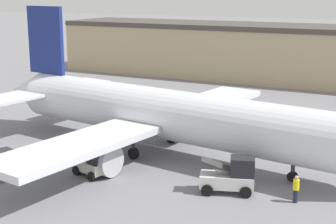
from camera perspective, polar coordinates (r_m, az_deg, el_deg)
ground_plane at (r=41.32m, az=0.00°, el=-4.65°), size 400.00×400.00×0.00m
airplane at (r=40.99m, az=-1.07°, el=-0.20°), size 36.79×30.69×11.37m
ground_crew_worker at (r=32.87m, az=13.99°, el=-8.20°), size 0.39×0.39×1.75m
baggage_tug at (r=36.66m, az=-8.06°, el=-5.55°), size 2.85×2.54×2.18m
belt_loader_truck at (r=33.57m, az=7.03°, el=-7.06°), size 3.77×2.76×2.42m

